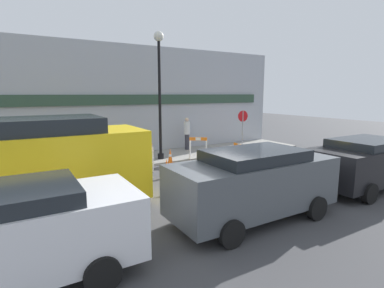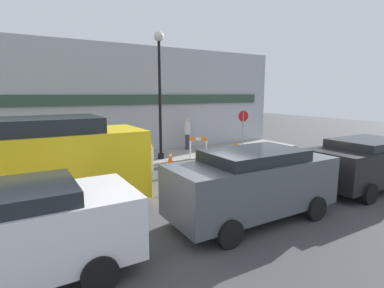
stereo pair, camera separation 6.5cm
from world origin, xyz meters
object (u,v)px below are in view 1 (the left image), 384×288
Objects in this scene: streetlamp_post at (159,79)px; stop_sign at (243,123)px; parked_car_1 at (254,181)px; parked_car_2 at (367,160)px; person_worker at (130,149)px; person_pedestrian at (187,132)px; work_van at (46,163)px.

streetlamp_post is 5.45m from stop_sign.
parked_car_1 is 4.90m from parked_car_2.
parked_car_1 is (-0.83, -7.18, -2.74)m from streetlamp_post.
parked_car_1 reaches higher than person_worker.
parked_car_2 is (5.96, -5.92, -0.01)m from person_worker.
person_pedestrian is 9.29m from work_van.
stop_sign is 1.19× the size of person_worker.
stop_sign is 3.09m from person_pedestrian.
streetlamp_post is 7.06m from work_van.
person_worker is at bearing 100.16° from parked_car_1.
person_pedestrian is 8.81m from parked_car_2.
person_worker is 4.41m from work_van.
person_pedestrian reaches higher than parked_car_2.
streetlamp_post reaches higher than stop_sign.
work_van is at bearing 162.14° from parked_car_2.
person_worker is (-6.86, -1.35, -0.56)m from stop_sign.
parked_car_2 is 0.86× the size of work_van.
parked_car_1 is at bearing -180.00° from parked_car_2.
parked_car_2 is at bearing 116.87° from person_pedestrian.
person_worker reaches higher than parked_car_2.
person_pedestrian is at bearing 55.30° from person_worker.
streetlamp_post is 1.15× the size of work_van.
parked_car_1 is at bearing 85.25° from person_pedestrian.
work_van reaches higher than parked_car_2.
streetlamp_post is 1.32× the size of parked_car_1.
streetlamp_post is at bearing 39.35° from work_van.
streetlamp_post reaches higher than parked_car_2.
person_pedestrian is 9.14m from parked_car_1.
person_pedestrian is (2.23, 1.43, -2.70)m from streetlamp_post.
streetlamp_post is 7.73m from parked_car_1.
work_van is at bearing -115.64° from person_worker.
stop_sign reaches higher than parked_car_2.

